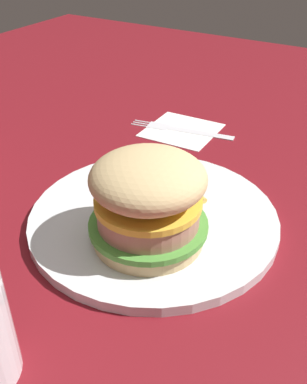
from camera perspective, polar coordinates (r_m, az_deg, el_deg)
ground_plane at (r=0.55m, az=-0.18°, el=-1.75°), size 1.60×1.60×0.00m
plate at (r=0.52m, az=0.00°, el=-3.30°), size 0.29×0.29×0.01m
sandwich at (r=0.45m, az=-0.69°, el=-0.99°), size 0.13×0.13×0.10m
fries_pile at (r=0.56m, az=3.12°, el=0.86°), size 0.10×0.08×0.01m
napkin at (r=0.74m, az=3.60°, el=7.86°), size 0.11×0.11×0.00m
fork at (r=0.74m, az=3.49°, el=8.06°), size 0.17×0.04×0.00m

